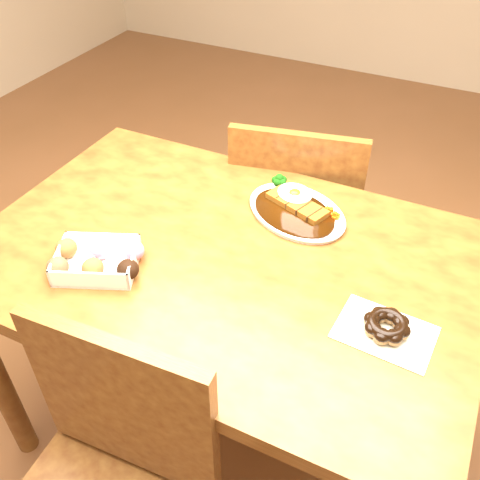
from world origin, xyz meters
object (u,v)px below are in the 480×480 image
at_px(chair_far, 297,219).
at_px(katsu_curry_plate, 296,208).
at_px(donut_box, 97,260).
at_px(pon_de_ring, 386,326).
at_px(table, 225,282).

height_order(chair_far, katsu_curry_plate, chair_far).
height_order(chair_far, donut_box, chair_far).
bearing_deg(katsu_curry_plate, pon_de_ring, -44.02).
bearing_deg(pon_de_ring, table, 169.37).
relative_size(table, pon_de_ring, 5.94).
height_order(table, katsu_curry_plate, katsu_curry_plate).
bearing_deg(pon_de_ring, chair_far, 123.73).
relative_size(donut_box, pon_de_ring, 1.09).
relative_size(chair_far, pon_de_ring, 4.31).
xyz_separation_m(chair_far, katsu_curry_plate, (0.10, -0.31, 0.29)).
bearing_deg(table, pon_de_ring, -10.63).
distance_m(chair_far, pon_de_ring, 0.79).
xyz_separation_m(table, pon_de_ring, (0.41, -0.08, 0.12)).
relative_size(table, chair_far, 1.38).
xyz_separation_m(table, chair_far, (-0.00, 0.54, -0.17)).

